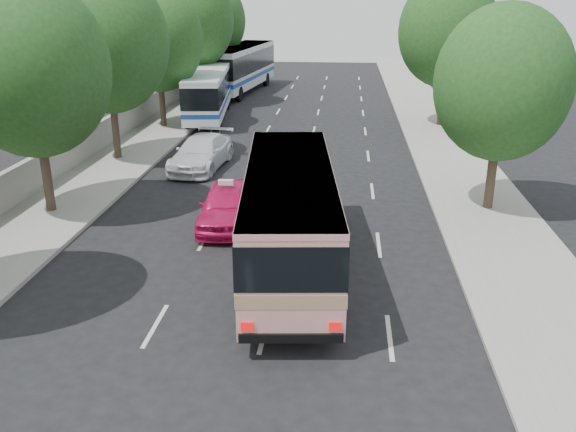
# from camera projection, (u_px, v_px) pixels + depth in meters

# --- Properties ---
(ground) EXTENTS (120.00, 120.00, 0.00)m
(ground) POSITION_uv_depth(u_px,v_px,m) (239.00, 293.00, 17.70)
(ground) COLOR black
(ground) RESTS_ON ground
(sidewalk_left) EXTENTS (4.00, 90.00, 0.15)m
(sidewalk_left) POSITION_uv_depth(u_px,v_px,m) (156.00, 133.00, 37.06)
(sidewalk_left) COLOR #9E998E
(sidewalk_left) RESTS_ON ground
(sidewalk_right) EXTENTS (4.00, 90.00, 0.12)m
(sidewalk_right) POSITION_uv_depth(u_px,v_px,m) (440.00, 139.00, 35.59)
(sidewalk_right) COLOR #9E998E
(sidewalk_right) RESTS_ON ground
(low_wall) EXTENTS (0.30, 90.00, 1.50)m
(low_wall) POSITION_uv_depth(u_px,v_px,m) (126.00, 119.00, 36.93)
(low_wall) COLOR #9E998E
(low_wall) RESTS_ON sidewalk_left
(tree_left_b) EXTENTS (5.70, 5.70, 8.88)m
(tree_left_b) POSITION_uv_depth(u_px,v_px,m) (32.00, 62.00, 21.94)
(tree_left_b) COLOR #38281E
(tree_left_b) RESTS_ON ground
(tree_left_c) EXTENTS (6.00, 6.00, 9.35)m
(tree_left_c) POSITION_uv_depth(u_px,v_px,m) (107.00, 37.00, 29.31)
(tree_left_c) COLOR #38281E
(tree_left_c) RESTS_ON ground
(tree_left_d) EXTENTS (5.52, 5.52, 8.60)m
(tree_left_d) POSITION_uv_depth(u_px,v_px,m) (159.00, 36.00, 36.93)
(tree_left_d) COLOR #38281E
(tree_left_d) RESTS_ON ground
(tree_left_e) EXTENTS (6.30, 6.30, 9.82)m
(tree_left_e) POSITION_uv_depth(u_px,v_px,m) (191.00, 17.00, 44.11)
(tree_left_e) COLOR #38281E
(tree_left_e) RESTS_ON ground
(tree_left_f) EXTENTS (5.88, 5.88, 9.16)m
(tree_left_f) POSITION_uv_depth(u_px,v_px,m) (212.00, 18.00, 51.74)
(tree_left_f) COLOR #38281E
(tree_left_f) RESTS_ON ground
(tree_right_near) EXTENTS (5.10, 5.10, 7.95)m
(tree_right_near) POSITION_uv_depth(u_px,v_px,m) (506.00, 78.00, 22.52)
(tree_right_near) COLOR #38281E
(tree_right_near) RESTS_ON ground
(tree_right_far) EXTENTS (6.00, 6.00, 9.35)m
(tree_right_far) POSITION_uv_depth(u_px,v_px,m) (449.00, 27.00, 37.10)
(tree_right_far) COLOR #38281E
(tree_right_far) RESTS_ON ground
(pink_bus) EXTENTS (3.58, 10.44, 3.27)m
(pink_bus) POSITION_uv_depth(u_px,v_px,m) (290.00, 209.00, 18.52)
(pink_bus) COLOR #D48989
(pink_bus) RESTS_ON ground
(pink_taxi) EXTENTS (2.10, 4.70, 1.57)m
(pink_taxi) POSITION_uv_depth(u_px,v_px,m) (227.00, 205.00, 22.59)
(pink_taxi) COLOR #CF1257
(pink_taxi) RESTS_ON ground
(white_pickup) EXTENTS (2.67, 5.51, 1.54)m
(white_pickup) POSITION_uv_depth(u_px,v_px,m) (201.00, 153.00, 29.85)
(white_pickup) COLOR silver
(white_pickup) RESTS_ON ground
(tour_coach_front) EXTENTS (3.52, 10.83, 3.18)m
(tour_coach_front) POSITION_uv_depth(u_px,v_px,m) (208.00, 90.00, 40.94)
(tour_coach_front) COLOR white
(tour_coach_front) RESTS_ON ground
(tour_coach_rear) EXTENTS (4.33, 13.06, 3.84)m
(tour_coach_rear) POSITION_uv_depth(u_px,v_px,m) (240.00, 65.00, 51.40)
(tour_coach_rear) COLOR silver
(tour_coach_rear) RESTS_ON ground
(taxi_roof_sign) EXTENTS (0.56, 0.21, 0.18)m
(taxi_roof_sign) POSITION_uv_depth(u_px,v_px,m) (226.00, 182.00, 22.29)
(taxi_roof_sign) COLOR silver
(taxi_roof_sign) RESTS_ON pink_taxi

